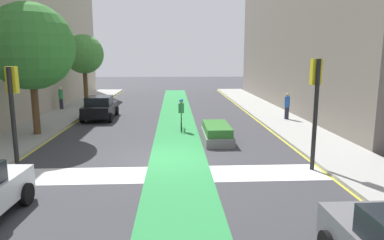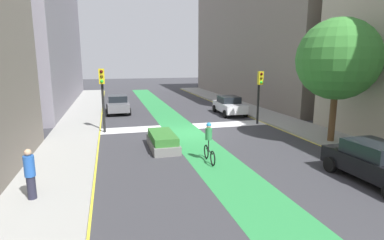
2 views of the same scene
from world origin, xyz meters
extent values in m
plane|color=#38383D|center=(0.00, 0.00, 0.00)|extent=(120.00, 120.00, 0.00)
cube|color=#2D8C47|center=(0.58, 0.00, 0.00)|extent=(2.40, 60.00, 0.01)
cube|color=silver|center=(0.00, -2.00, 0.00)|extent=(12.00, 1.80, 0.01)
cube|color=yellow|center=(-6.00, 0.00, 0.01)|extent=(0.16, 60.00, 0.01)
cube|color=#9E9E99|center=(7.50, 0.00, 0.07)|extent=(3.00, 60.00, 0.15)
cube|color=yellow|center=(6.00, 0.00, 0.01)|extent=(0.16, 60.00, 0.01)
cube|color=slate|center=(12.93, 14.28, 7.03)|extent=(7.87, 28.57, 14.05)
cylinder|color=black|center=(5.64, -1.73, 2.08)|extent=(0.16, 0.16, 4.15)
cube|color=gold|center=(5.64, -1.53, 3.68)|extent=(0.35, 0.28, 0.95)
sphere|color=#3F0A0A|center=(5.64, -1.39, 3.98)|extent=(0.20, 0.20, 0.20)
sphere|color=#4C380C|center=(5.64, -1.39, 3.68)|extent=(0.20, 0.20, 0.20)
sphere|color=#26D833|center=(5.64, -1.39, 3.38)|extent=(0.20, 0.20, 0.20)
cylinder|color=black|center=(-5.34, -1.57, 1.94)|extent=(0.16, 0.16, 3.88)
cube|color=gold|center=(-5.34, -1.37, 3.41)|extent=(0.35, 0.28, 0.95)
sphere|color=#3F0A0A|center=(-5.34, -1.23, 3.71)|extent=(0.20, 0.20, 0.20)
sphere|color=#4C380C|center=(-5.34, -1.23, 3.41)|extent=(0.20, 0.20, 0.20)
sphere|color=#26D833|center=(-5.34, -1.23, 3.11)|extent=(0.20, 0.20, 0.20)
cube|color=black|center=(-4.65, 9.78, 0.67)|extent=(1.88, 4.23, 0.70)
cube|color=black|center=(-4.65, 9.58, 1.29)|extent=(1.64, 2.03, 0.55)
cylinder|color=black|center=(-5.58, 11.24, 0.32)|extent=(0.23, 0.64, 0.64)
cylinder|color=black|center=(-3.78, 11.27, 0.32)|extent=(0.23, 0.64, 0.64)
cylinder|color=black|center=(-5.52, 8.30, 0.32)|extent=(0.23, 0.64, 0.64)
cylinder|color=black|center=(-3.72, 8.33, 0.32)|extent=(0.23, 0.64, 0.64)
cylinder|color=black|center=(-3.86, -4.43, 0.32)|extent=(0.25, 0.65, 0.64)
torus|color=black|center=(0.85, 6.27, 0.34)|extent=(0.08, 0.68, 0.68)
torus|color=black|center=(0.82, 5.22, 0.34)|extent=(0.08, 0.68, 0.68)
cylinder|color=black|center=(0.84, 5.74, 0.52)|extent=(0.09, 0.95, 0.06)
cylinder|color=black|center=(0.83, 5.59, 0.79)|extent=(0.05, 0.05, 0.50)
cylinder|color=#338C4C|center=(0.83, 5.59, 1.31)|extent=(0.32, 0.32, 0.55)
sphere|color=beige|center=(0.83, 5.59, 1.70)|extent=(0.22, 0.22, 0.22)
sphere|color=#268CCC|center=(0.83, 5.59, 1.74)|extent=(0.23, 0.23, 0.23)
cylinder|color=#262638|center=(7.87, 8.18, 0.55)|extent=(0.28, 0.28, 0.79)
cylinder|color=#2659B2|center=(7.87, 8.18, 1.29)|extent=(0.34, 0.34, 0.70)
sphere|color=tan|center=(7.87, 8.18, 1.76)|extent=(0.23, 0.23, 0.23)
cylinder|color=#262638|center=(-8.44, 13.47, 0.56)|extent=(0.28, 0.28, 0.81)
cylinder|color=#338C4C|center=(-8.44, 13.47, 1.32)|extent=(0.34, 0.34, 0.72)
sphere|color=beige|center=(-8.44, 13.47, 1.80)|extent=(0.23, 0.23, 0.23)
cylinder|color=brown|center=(-6.90, 4.44, 1.67)|extent=(0.36, 0.36, 3.03)
sphere|color=#387F33|center=(-6.90, 4.44, 4.74)|extent=(4.44, 4.44, 4.44)
cylinder|color=brown|center=(-7.12, 16.02, 1.72)|extent=(0.36, 0.36, 3.14)
sphere|color=#478C3D|center=(-7.12, 16.02, 4.44)|extent=(3.28, 3.28, 3.28)
cube|color=slate|center=(2.58, 2.97, 0.23)|extent=(1.36, 3.21, 0.45)
cube|color=#33722D|center=(2.58, 2.97, 0.65)|extent=(1.22, 2.89, 0.40)
camera|label=1|loc=(0.43, -14.12, 4.23)|focal=32.49mm
camera|label=2|loc=(5.20, 18.80, 4.72)|focal=28.68mm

